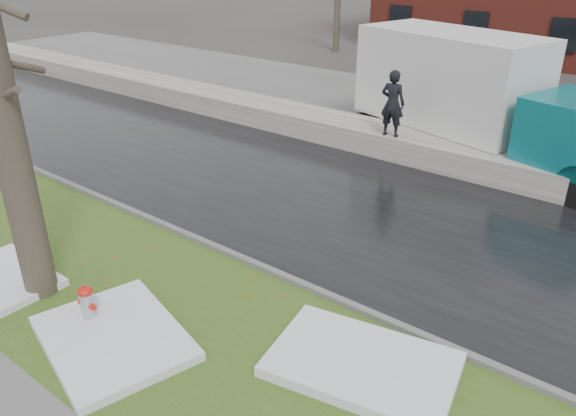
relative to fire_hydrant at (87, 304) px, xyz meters
The scene contains 13 objects.
ground 2.41m from the fire_hydrant, 66.13° to the left, with size 120.00×120.00×0.00m, color #47423D.
verge 1.39m from the fire_hydrant, 43.68° to the left, with size 60.00×4.50×0.04m, color #30501A.
road 6.75m from the fire_hydrant, 81.82° to the left, with size 60.00×7.00×0.03m, color black.
parking_lot 15.20m from the fire_hydrant, 86.39° to the left, with size 60.00×9.00×0.03m, color slate.
curb 3.33m from the fire_hydrant, 73.16° to the left, with size 60.00×0.15×0.14m, color slate.
snowbank 10.91m from the fire_hydrant, 84.96° to the left, with size 60.00×1.60×0.75m, color beige.
fire_hydrant is the anchor object (origin of this frame).
tree 3.56m from the fire_hydrant, behind, with size 1.49×1.78×7.17m.
box_truck 12.45m from the fire_hydrant, 81.18° to the left, with size 10.71×4.70×3.55m.
worker 10.40m from the fire_hydrant, 89.52° to the left, with size 0.71×0.46×1.94m, color black.
snow_patch_near 0.80m from the fire_hydrant, ahead, with size 2.60×2.00×0.16m, color white.
snow_patch_far 2.50m from the fire_hydrant, behind, with size 2.20×1.60×0.14m, color white.
snow_patch_side 4.70m from the fire_hydrant, 24.10° to the left, with size 2.80×1.80×0.18m, color white.
Camera 1 is at (6.57, -6.25, 6.06)m, focal length 35.00 mm.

